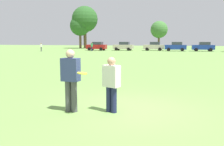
{
  "coord_description": "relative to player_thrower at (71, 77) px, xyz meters",
  "views": [
    {
      "loc": [
        1.34,
        -6.58,
        2.0
      ],
      "look_at": [
        -0.89,
        1.11,
        0.91
      ],
      "focal_mm": 37.79,
      "sensor_mm": 36.0,
      "label": 1
    }
  ],
  "objects": [
    {
      "name": "tree_center_elm",
      "position": [
        -2.5,
        56.35,
        3.89
      ],
      "size": [
        4.37,
        4.37,
        7.1
      ],
      "color": "brown",
      "rests_on": "ground"
    },
    {
      "name": "tree_west_oak",
      "position": [
        -23.31,
        53.75,
        5.08
      ],
      "size": [
        5.43,
        5.43,
        8.83
      ],
      "color": "brown",
      "rests_on": "ground"
    },
    {
      "name": "frisbee",
      "position": [
        0.45,
        -0.24,
        0.16
      ],
      "size": [
        0.27,
        0.27,
        0.06
      ],
      "color": "yellow"
    },
    {
      "name": "bystander_field_marshal",
      "position": [
        -14.21,
        38.65,
        -0.01
      ],
      "size": [
        0.52,
        0.54,
        1.74
      ],
      "color": "#1E234C",
      "rests_on": "ground"
    },
    {
      "name": "player_defender",
      "position": [
        1.11,
        0.26,
        -0.12
      ],
      "size": [
        0.53,
        0.42,
        1.56
      ],
      "color": "#1E234C",
      "rests_on": "ground"
    },
    {
      "name": "parked_car_near_right",
      "position": [
        7.26,
        43.74,
        -0.07
      ],
      "size": [
        4.23,
        2.27,
        1.82
      ],
      "color": "navy",
      "rests_on": "ground"
    },
    {
      "name": "parked_car_center",
      "position": [
        -2.38,
        44.1,
        -0.07
      ],
      "size": [
        4.23,
        2.27,
        1.82
      ],
      "color": "#B7AD99",
      "rests_on": "ground"
    },
    {
      "name": "bystander_sideline_watcher",
      "position": [
        -22.98,
        34.24,
        -0.07
      ],
      "size": [
        0.36,
        0.5,
        1.64
      ],
      "color": "#4C4C51",
      "rests_on": "ground"
    },
    {
      "name": "parked_car_near_left",
      "position": [
        -14.23,
        41.7,
        -0.07
      ],
      "size": [
        4.23,
        2.27,
        1.82
      ],
      "color": "maroon",
      "rests_on": "ground"
    },
    {
      "name": "tree_west_maple",
      "position": [
        -22.21,
        54.47,
        6.81
      ],
      "size": [
        6.98,
        6.98,
        11.35
      ],
      "color": "brown",
      "rests_on": "ground"
    },
    {
      "name": "ground_plane",
      "position": [
        1.59,
        0.64,
        -0.99
      ],
      "size": [
        193.5,
        193.5,
        0.0
      ],
      "primitive_type": "plane",
      "color": "#6B9347"
    },
    {
      "name": "parked_car_mid_left",
      "position": [
        -8.68,
        43.02,
        -0.07
      ],
      "size": [
        4.23,
        2.27,
        1.82
      ],
      "color": "#B7AD99",
      "rests_on": "ground"
    },
    {
      "name": "traffic_cone",
      "position": [
        -0.09,
        5.44,
        -0.77
      ],
      "size": [
        0.32,
        0.32,
        0.48
      ],
      "color": "#D8590C",
      "rests_on": "ground"
    },
    {
      "name": "parked_car_mid_right",
      "position": [
        2.04,
        43.17,
        -0.07
      ],
      "size": [
        4.23,
        2.27,
        1.82
      ],
      "color": "navy",
      "rests_on": "ground"
    },
    {
      "name": "player_thrower",
      "position": [
        0.0,
        0.0,
        0.0
      ],
      "size": [
        0.51,
        0.31,
        1.76
      ],
      "color": "#4C4C51",
      "rests_on": "ground"
    }
  ]
}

